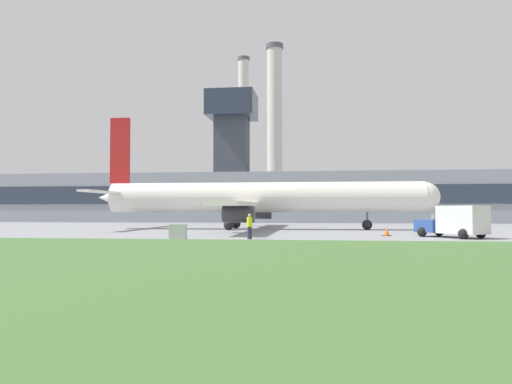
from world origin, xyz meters
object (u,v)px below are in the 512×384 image
at_px(pushback_tug, 453,220).
at_px(fuel_truck, 455,222).
at_px(airplane, 258,198).
at_px(ground_crew_person, 250,226).

xyz_separation_m(pushback_tug, fuel_truck, (-3.84, -15.35, 0.20)).
bearing_deg(fuel_truck, airplane, 140.43).
xyz_separation_m(fuel_truck, ground_crew_person, (-13.96, -3.23, -0.23)).
distance_m(fuel_truck, ground_crew_person, 14.33).
bearing_deg(ground_crew_person, fuel_truck, 13.01).
bearing_deg(fuel_truck, pushback_tug, 75.97).
xyz_separation_m(pushback_tug, ground_crew_person, (-17.79, -18.57, -0.02)).
relative_size(airplane, pushback_tug, 8.34).
relative_size(pushback_tug, ground_crew_person, 2.40).
height_order(airplane, ground_crew_person, airplane).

